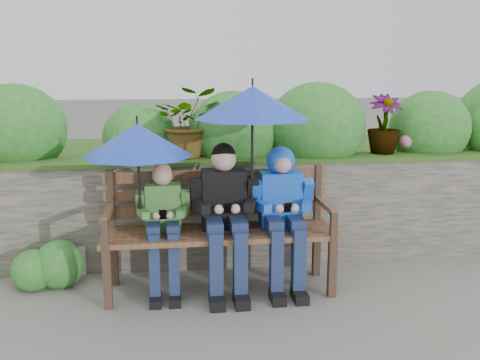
{
  "coord_description": "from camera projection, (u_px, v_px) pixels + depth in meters",
  "views": [
    {
      "loc": [
        -0.55,
        -4.23,
        1.86
      ],
      "look_at": [
        0.0,
        0.1,
        0.95
      ],
      "focal_mm": 40.0,
      "sensor_mm": 36.0,
      "label": 1
    }
  ],
  "objects": [
    {
      "name": "garden_backdrop",
      "position": [
        218.0,
        179.0,
        5.95
      ],
      "size": [
        8.0,
        2.84,
        1.81
      ],
      "color": "#4E4C49",
      "rests_on": "ground"
    },
    {
      "name": "boy_right",
      "position": [
        283.0,
        205.0,
        4.5
      ],
      "size": [
        0.52,
        0.63,
        1.22
      ],
      "color": "blue",
      "rests_on": "ground"
    },
    {
      "name": "boy_left",
      "position": [
        163.0,
        220.0,
        4.39
      ],
      "size": [
        0.44,
        0.51,
        1.1
      ],
      "color": "#478A31",
      "rests_on": "ground"
    },
    {
      "name": "park_bench",
      "position": [
        219.0,
        222.0,
        4.55
      ],
      "size": [
        1.94,
        0.57,
        1.03
      ],
      "color": "#432E23",
      "rests_on": "ground"
    },
    {
      "name": "boy_middle",
      "position": [
        225.0,
        211.0,
        4.43
      ],
      "size": [
        0.56,
        0.64,
        1.26
      ],
      "color": "black",
      "rests_on": "ground"
    },
    {
      "name": "umbrella_left",
      "position": [
        138.0,
        140.0,
        4.22
      ],
      "size": [
        0.88,
        0.88,
        0.75
      ],
      "color": "blue",
      "rests_on": "ground"
    },
    {
      "name": "ground",
      "position": [
        241.0,
        291.0,
        4.56
      ],
      "size": [
        60.0,
        60.0,
        0.0
      ],
      "primitive_type": "plane",
      "color": "gray",
      "rests_on": "ground"
    },
    {
      "name": "umbrella_right",
      "position": [
        252.0,
        103.0,
        4.28
      ],
      "size": [
        0.95,
        0.95,
        1.02
      ],
      "color": "blue",
      "rests_on": "ground"
    }
  ]
}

